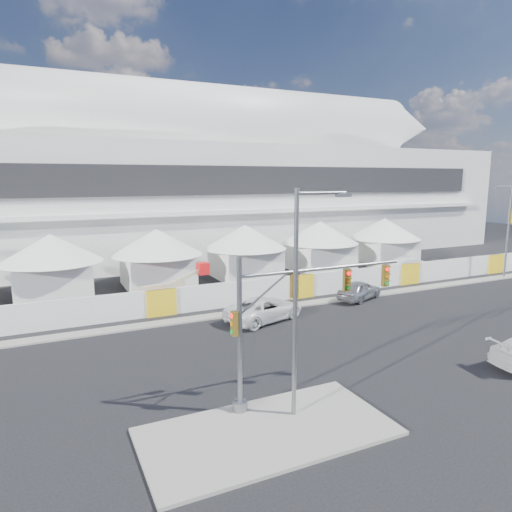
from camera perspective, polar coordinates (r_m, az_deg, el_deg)
name	(u,v)px	position (r m, az deg, el deg)	size (l,w,h in m)	color
ground	(346,377)	(24.61, 11.18, -14.56)	(160.00, 160.00, 0.00)	black
median_island	(268,432)	(19.47, 1.50, -21.09)	(10.00, 5.00, 0.15)	gray
far_curb	(440,286)	(46.39, 22.01, -3.44)	(80.00, 1.20, 0.12)	gray
stadium	(218,183)	(63.45, -4.81, 9.14)	(80.00, 24.80, 21.98)	silver
tent_row	(203,250)	(44.74, -6.66, 0.78)	(53.40, 8.40, 5.40)	white
hoarding_fence	(301,286)	(38.93, 5.68, -3.77)	(70.00, 0.25, 2.00)	white
scaffold_tower	(446,203)	(80.45, 22.65, 6.09)	(4.40, 4.40, 12.00)	#595B60
sedan_silver	(359,290)	(39.17, 12.80, -4.17)	(4.76, 1.92, 1.62)	#A3A4A8
pickup_curb	(264,309)	(32.72, 1.04, -6.63)	(6.03, 2.78, 1.68)	white
lot_car_a	(411,265)	(51.85, 18.82, -1.07)	(4.96, 1.73, 1.63)	white
lot_car_b	(436,265)	(52.85, 21.61, -1.08)	(4.56, 1.84, 1.55)	black
traffic_mast	(280,321)	(20.11, 3.07, -8.07)	(8.70, 0.65, 6.73)	slate
streetlight_median	(301,288)	(18.70, 5.62, -4.02)	(2.63, 0.26, 9.52)	slate
streetlight_curb	(507,224)	(52.28, 28.91, 3.50)	(2.80, 0.63, 9.46)	gray
boom_lift	(158,299)	(35.84, -12.15, -5.29)	(6.66, 1.83, 3.35)	red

